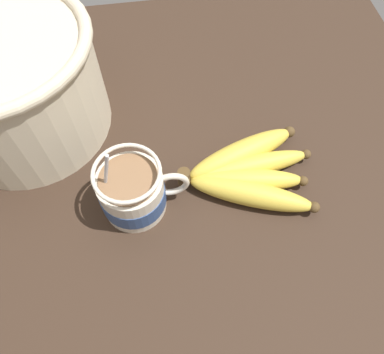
# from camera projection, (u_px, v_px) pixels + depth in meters

# --- Properties ---
(table) EXTENTS (1.03, 1.03, 0.03)m
(table) POSITION_uv_depth(u_px,v_px,m) (170.00, 209.00, 0.60)
(table) COLOR #332319
(table) RESTS_ON ground
(coffee_mug) EXTENTS (0.13, 0.10, 0.14)m
(coffee_mug) POSITION_uv_depth(u_px,v_px,m) (135.00, 192.00, 0.55)
(coffee_mug) COLOR beige
(coffee_mug) RESTS_ON table
(banana_bunch) EXTENTS (0.22, 0.18, 0.04)m
(banana_bunch) POSITION_uv_depth(u_px,v_px,m) (249.00, 172.00, 0.59)
(banana_bunch) COLOR #4C381E
(banana_bunch) RESTS_ON table
(woven_basket) EXTENTS (0.29, 0.29, 0.19)m
(woven_basket) POSITION_uv_depth(u_px,v_px,m) (13.00, 83.00, 0.58)
(woven_basket) COLOR beige
(woven_basket) RESTS_ON table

